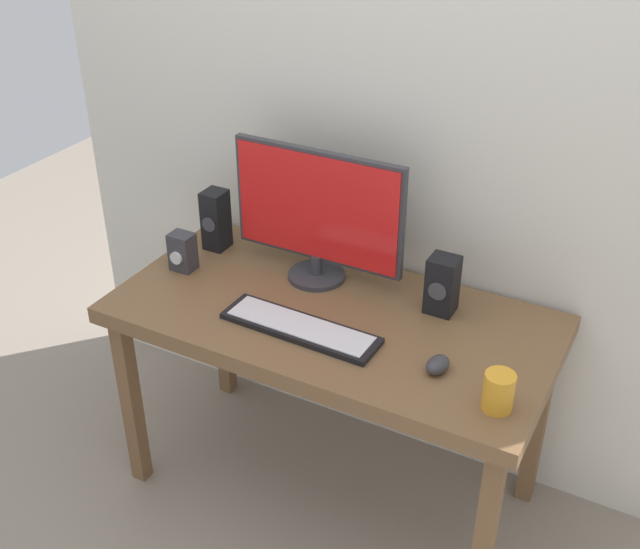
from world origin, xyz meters
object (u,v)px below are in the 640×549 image
monitor (318,213)px  speaker_left (216,220)px  desk (332,332)px  keyboard_primary (300,328)px  mouse (438,365)px  speaker_right (442,285)px  coffee_mug (499,392)px  audio_controller (183,252)px

monitor → speaker_left: (-0.39, 0.01, -0.12)m
desk → speaker_left: size_ratio=6.38×
keyboard_primary → speaker_left: speaker_left is taller
desk → keyboard_primary: bearing=-106.5°
monitor → mouse: bearing=-28.6°
monitor → speaker_right: size_ratio=3.16×
desk → keyboard_primary: keyboard_primary is taller
speaker_right → speaker_left: bearing=179.2°
desk → coffee_mug: size_ratio=12.71×
speaker_left → audio_controller: (-0.01, -0.17, -0.04)m
desk → mouse: 0.41m
keyboard_primary → coffee_mug: 0.60m
desk → monitor: monitor is taller
speaker_right → monitor: bearing=179.8°
desk → mouse: size_ratio=16.15×
speaker_left → coffee_mug: size_ratio=1.99×
monitor → speaker_left: 0.41m
speaker_left → desk: bearing=-18.0°
speaker_left → audio_controller: speaker_left is taller
desk → speaker_right: (0.28, 0.16, 0.16)m
keyboard_primary → audio_controller: size_ratio=3.78×
mouse → audio_controller: audio_controller is taller
desk → monitor: 0.37m
speaker_left → coffee_mug: 1.15m
mouse → monitor: bearing=161.5°
keyboard_primary → audio_controller: audio_controller is taller
speaker_right → coffee_mug: speaker_right is taller
mouse → speaker_left: 0.96m
coffee_mug → audio_controller: bearing=170.4°
monitor → audio_controller: size_ratio=4.48×
keyboard_primary → coffee_mug: (0.60, -0.06, 0.04)m
mouse → keyboard_primary: bearing=-168.7°
desk → monitor: size_ratio=2.33×
speaker_right → audio_controller: size_ratio=1.42×
monitor → mouse: 0.62m
speaker_right → coffee_mug: (0.28, -0.35, -0.04)m
desk → audio_controller: bearing=179.9°
keyboard_primary → mouse: bearing=1.3°
speaker_left → audio_controller: size_ratio=1.64×
desk → speaker_left: 0.58m
keyboard_primary → mouse: mouse is taller
audio_controller → speaker_right: bearing=11.1°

